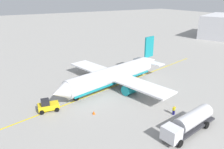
{
  "coord_description": "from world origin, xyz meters",
  "views": [
    {
      "loc": [
        23.2,
        38.89,
        19.72
      ],
      "look_at": [
        0.0,
        0.0,
        3.0
      ],
      "focal_mm": 35.23,
      "sensor_mm": 36.0,
      "label": 1
    }
  ],
  "objects": [
    {
      "name": "refueling_worker",
      "position": [
        -3.07,
        15.71,
        0.82
      ],
      "size": [
        0.62,
        0.53,
        1.71
      ],
      "color": "navy",
      "rests_on": "ground"
    },
    {
      "name": "safety_cone_nose",
      "position": [
        8.77,
        8.52,
        0.3
      ],
      "size": [
        0.53,
        0.53,
        0.59
      ],
      "primitive_type": "cone",
      "color": "#F2590F",
      "rests_on": "ground"
    },
    {
      "name": "pushback_tug",
      "position": [
        15.23,
        3.21,
        1.01
      ],
      "size": [
        3.87,
        2.8,
        2.2
      ],
      "color": "yellow",
      "rests_on": "ground"
    },
    {
      "name": "airplane",
      "position": [
        -0.47,
        -0.11,
        2.67
      ],
      "size": [
        30.38,
        28.81,
        9.71
      ],
      "color": "white",
      "rests_on": "ground"
    },
    {
      "name": "taxi_line_marking",
      "position": [
        0.0,
        0.0,
        0.01
      ],
      "size": [
        65.68,
        15.18,
        0.01
      ],
      "primitive_type": "cube",
      "rotation": [
        0.0,
        0.0,
        0.22
      ],
      "color": "yellow",
      "rests_on": "ground"
    },
    {
      "name": "fuel_tanker",
      "position": [
        -1.17,
        20.55,
        1.73
      ],
      "size": [
        11.18,
        4.14,
        3.15
      ],
      "color": "#2D2D33",
      "rests_on": "ground"
    },
    {
      "name": "ground_plane",
      "position": [
        0.0,
        0.0,
        0.0
      ],
      "size": [
        400.0,
        400.0,
        0.0
      ],
      "primitive_type": "plane",
      "color": "#9E9B96"
    }
  ]
}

